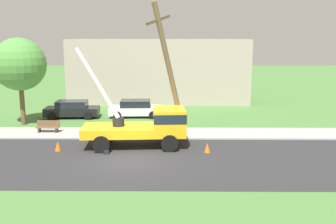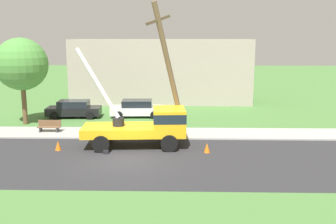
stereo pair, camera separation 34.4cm
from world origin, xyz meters
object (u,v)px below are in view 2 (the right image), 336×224
at_px(utility_truck, 148,124).
at_px(leaning_utility_pole, 170,72).
at_px(roadside_tree_near, 21,64).
at_px(park_bench, 49,127).
at_px(traffic_cone_behind, 58,146).
at_px(parked_sedan_black, 74,109).
at_px(traffic_cone_ahead, 207,148).
at_px(traffic_cone_curbside, 169,137).
at_px(parked_sedan_white, 137,108).

relative_size(utility_truck, leaning_utility_pole, 0.79).
height_order(utility_truck, roadside_tree_near, roadside_tree_near).
bearing_deg(roadside_tree_near, leaning_utility_pole, -23.34).
distance_m(park_bench, roadside_tree_near, 5.67).
relative_size(traffic_cone_behind, park_bench, 0.35).
relative_size(leaning_utility_pole, parked_sedan_black, 1.94).
relative_size(leaning_utility_pole, traffic_cone_ahead, 15.55).
bearing_deg(traffic_cone_curbside, parked_sedan_black, 137.64).
height_order(traffic_cone_behind, parked_sedan_black, parked_sedan_black).
distance_m(parked_sedan_white, roadside_tree_near, 9.66).
bearing_deg(park_bench, traffic_cone_behind, -65.33).
bearing_deg(leaning_utility_pole, traffic_cone_behind, -163.47).
height_order(utility_truck, parked_sedan_white, utility_truck).
relative_size(traffic_cone_curbside, park_bench, 0.35).
bearing_deg(traffic_cone_ahead, roadside_tree_near, 152.30).
relative_size(traffic_cone_ahead, traffic_cone_behind, 1.00).
distance_m(utility_truck, roadside_tree_near, 11.93).
bearing_deg(traffic_cone_curbside, leaning_utility_pole, -44.02).
bearing_deg(parked_sedan_black, traffic_cone_ahead, -42.99).
xyz_separation_m(traffic_cone_curbside, parked_sedan_white, (-2.85, 7.78, 0.43)).
bearing_deg(utility_truck, parked_sedan_white, 100.26).
bearing_deg(roadside_tree_near, parked_sedan_white, 19.77).
xyz_separation_m(traffic_cone_behind, traffic_cone_curbside, (6.52, 2.04, 0.00)).
relative_size(traffic_cone_ahead, parked_sedan_black, 0.12).
distance_m(utility_truck, traffic_cone_curbside, 1.98).
distance_m(traffic_cone_curbside, park_bench, 8.66).
xyz_separation_m(traffic_cone_behind, parked_sedan_white, (3.67, 9.81, 0.43)).
height_order(utility_truck, traffic_cone_curbside, utility_truck).
bearing_deg(leaning_utility_pole, roadside_tree_near, 156.66).
bearing_deg(leaning_utility_pole, parked_sedan_white, 110.47).
xyz_separation_m(traffic_cone_ahead, parked_sedan_white, (-5.12, 10.05, 0.43)).
bearing_deg(traffic_cone_curbside, traffic_cone_ahead, -45.14).
relative_size(traffic_cone_ahead, traffic_cone_curbside, 1.00).
xyz_separation_m(traffic_cone_ahead, roadside_tree_near, (-13.45, 7.06, 4.31)).
bearing_deg(parked_sedan_black, traffic_cone_curbside, -42.36).
height_order(traffic_cone_ahead, parked_sedan_white, parked_sedan_white).
height_order(parked_sedan_white, roadside_tree_near, roadside_tree_near).
xyz_separation_m(parked_sedan_black, roadside_tree_near, (-3.07, -2.61, 3.88)).
relative_size(leaning_utility_pole, parked_sedan_white, 1.95).
bearing_deg(traffic_cone_curbside, traffic_cone_behind, -162.64).
xyz_separation_m(leaning_utility_pole, traffic_cone_behind, (-6.61, -1.96, -4.18)).
distance_m(utility_truck, parked_sedan_black, 10.88).
bearing_deg(utility_truck, traffic_cone_curbside, 39.45).
distance_m(utility_truck, leaning_utility_pole, 3.47).
height_order(traffic_cone_curbside, parked_sedan_black, parked_sedan_black).
bearing_deg(traffic_cone_ahead, traffic_cone_behind, 178.44).
bearing_deg(parked_sedan_white, traffic_cone_curbside, -69.86).
relative_size(leaning_utility_pole, traffic_cone_curbside, 15.55).
bearing_deg(traffic_cone_behind, utility_truck, 10.80).
bearing_deg(park_bench, parked_sedan_white, 45.83).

